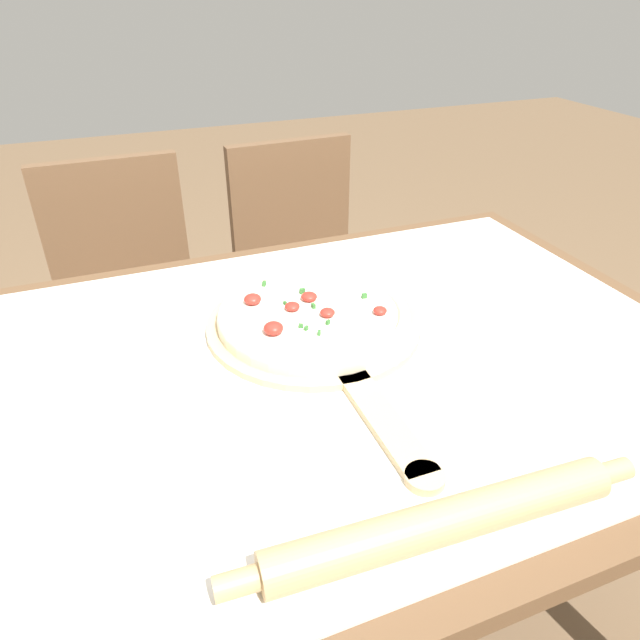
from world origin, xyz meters
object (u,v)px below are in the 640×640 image
(rolling_pin, at_px, (443,522))
(chair_left, at_px, (130,299))
(pizza_peel, at_px, (319,330))
(chair_right, at_px, (303,269))
(pizza, at_px, (313,314))

(rolling_pin, relative_size, chair_left, 0.56)
(pizza_peel, relative_size, chair_right, 0.66)
(pizza, xyz_separation_m, chair_right, (0.24, 0.72, -0.29))
(rolling_pin, height_order, chair_right, chair_right)
(pizza_peel, bearing_deg, chair_left, 110.70)
(rolling_pin, relative_size, chair_right, 0.56)
(pizza_peel, height_order, pizza, pizza)
(pizza_peel, distance_m, rolling_pin, 0.43)
(pizza_peel, height_order, chair_right, chair_right)
(pizza, relative_size, chair_right, 0.37)
(rolling_pin, bearing_deg, chair_right, 77.51)
(pizza, distance_m, chair_right, 0.81)
(rolling_pin, height_order, chair_left, chair_left)
(rolling_pin, bearing_deg, chair_left, 102.42)
(rolling_pin, bearing_deg, pizza_peel, 86.78)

